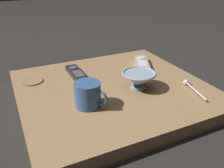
# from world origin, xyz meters

# --- Properties ---
(ground_plane) EXTENTS (6.00, 6.00, 0.00)m
(ground_plane) POSITION_xyz_m (0.00, 0.00, 0.00)
(ground_plane) COLOR black
(table) EXTENTS (0.67, 0.62, 0.05)m
(table) POSITION_xyz_m (0.00, 0.00, 0.02)
(table) COLOR #936D47
(table) RESTS_ON ground
(cereal_bowl) EXTENTS (0.12, 0.12, 0.06)m
(cereal_bowl) POSITION_xyz_m (0.08, -0.05, 0.08)
(cereal_bowl) COLOR #8C9EAD
(cereal_bowl) RESTS_ON table
(coffee_mug) EXTENTS (0.09, 0.10, 0.08)m
(coffee_mug) POSITION_xyz_m (-0.13, -0.09, 0.09)
(coffee_mug) COLOR #33598C
(coffee_mug) RESTS_ON table
(teaspoon) EXTENTS (0.04, 0.14, 0.02)m
(teaspoon) POSITION_xyz_m (0.25, -0.13, 0.06)
(teaspoon) COLOR silver
(teaspoon) RESTS_ON table
(tv_remote_near) EXTENTS (0.05, 0.17, 0.02)m
(tv_remote_near) POSITION_xyz_m (-0.09, 0.14, 0.06)
(tv_remote_near) COLOR black
(tv_remote_near) RESTS_ON table
(tv_remote_far) EXTENTS (0.12, 0.18, 0.03)m
(tv_remote_far) POSITION_xyz_m (0.19, 0.11, 0.06)
(tv_remote_far) COLOR #9E9EA3
(tv_remote_far) RESTS_ON table
(drink_coaster) EXTENTS (0.08, 0.08, 0.01)m
(drink_coaster) POSITION_xyz_m (-0.26, 0.17, 0.05)
(drink_coaster) COLOR olive
(drink_coaster) RESTS_ON table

